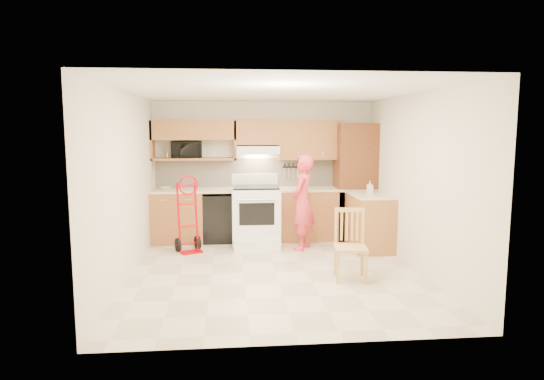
{
  "coord_description": "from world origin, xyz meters",
  "views": [
    {
      "loc": [
        -0.62,
        -6.33,
        1.99
      ],
      "look_at": [
        0.0,
        0.5,
        1.1
      ],
      "focal_mm": 30.81,
      "sensor_mm": 36.0,
      "label": 1
    }
  ],
  "objects": [
    {
      "name": "range_hood",
      "position": [
        -0.12,
        2.02,
        1.63
      ],
      "size": [
        0.76,
        0.46,
        0.14
      ],
      "primitive_type": "cube",
      "color": "white",
      "rests_on": "wall_back"
    },
    {
      "name": "wall_back",
      "position": [
        0.0,
        2.26,
        1.25
      ],
      "size": [
        4.0,
        0.02,
        2.5
      ],
      "primitive_type": "cube",
      "color": "beige",
      "rests_on": "ground"
    },
    {
      "name": "wall_left",
      "position": [
        -2.01,
        0.0,
        1.25
      ],
      "size": [
        0.02,
        4.5,
        2.5
      ],
      "primitive_type": "cube",
      "color": "beige",
      "rests_on": "ground"
    },
    {
      "name": "floor",
      "position": [
        0.0,
        0.0,
        -0.01
      ],
      "size": [
        4.0,
        4.5,
        0.02
      ],
      "primitive_type": "cube",
      "color": "beige",
      "rests_on": "ground"
    },
    {
      "name": "upper_cab_center",
      "position": [
        -0.12,
        2.08,
        1.94
      ],
      "size": [
        0.76,
        0.33,
        0.44
      ],
      "primitive_type": "cube",
      "color": "#AF6F36",
      "rests_on": "wall_back"
    },
    {
      "name": "pantry_tall",
      "position": [
        1.65,
        1.95,
        1.05
      ],
      "size": [
        0.7,
        0.6,
        2.1
      ],
      "primitive_type": "cube",
      "color": "brown",
      "rests_on": "ground"
    },
    {
      "name": "ceiling",
      "position": [
        0.0,
        0.0,
        2.51
      ],
      "size": [
        4.0,
        4.5,
        0.02
      ],
      "primitive_type": "cube",
      "color": "white",
      "rests_on": "ground"
    },
    {
      "name": "microwave",
      "position": [
        -1.38,
        2.08,
        1.64
      ],
      "size": [
        0.56,
        0.4,
        0.3
      ],
      "primitive_type": "imported",
      "rotation": [
        0.0,
        0.0,
        0.06
      ],
      "color": "black",
      "rests_on": "upper_shelf_mw"
    },
    {
      "name": "bowl",
      "position": [
        -1.75,
        1.95,
        0.96
      ],
      "size": [
        0.24,
        0.24,
        0.05
      ],
      "primitive_type": "imported",
      "rotation": [
        0.0,
        0.0,
        0.25
      ],
      "color": "white",
      "rests_on": "countertop_left"
    },
    {
      "name": "dining_chair",
      "position": [
        0.97,
        -0.42,
        0.47
      ],
      "size": [
        0.48,
        0.51,
        0.94
      ],
      "primitive_type": null,
      "rotation": [
        0.0,
        0.0,
        -0.14
      ],
      "color": "#E2AB58",
      "rests_on": "ground"
    },
    {
      "name": "countertop_left",
      "position": [
        -1.25,
        1.95,
        0.92
      ],
      "size": [
        1.5,
        0.63,
        0.04
      ],
      "primitive_type": "cube",
      "color": "beige",
      "rests_on": "lower_cab_left"
    },
    {
      "name": "hand_truck",
      "position": [
        -1.29,
        1.22,
        0.57
      ],
      "size": [
        0.57,
        0.55,
        1.14
      ],
      "primitive_type": null,
      "rotation": [
        0.0,
        0.0,
        0.39
      ],
      "color": "#BD020D",
      "rests_on": "ground"
    },
    {
      "name": "lower_cab_right",
      "position": [
        0.83,
        1.95,
        0.45
      ],
      "size": [
        1.14,
        0.6,
        0.9
      ],
      "primitive_type": "cube",
      "color": "#AF6F36",
      "rests_on": "ground"
    },
    {
      "name": "countertop_return",
      "position": [
        1.7,
        1.15,
        0.92
      ],
      "size": [
        0.63,
        1.0,
        0.04
      ],
      "primitive_type": "cube",
      "color": "beige",
      "rests_on": "cab_return_right"
    },
    {
      "name": "lower_cab_left",
      "position": [
        -1.55,
        1.95,
        0.45
      ],
      "size": [
        0.9,
        0.6,
        0.9
      ],
      "primitive_type": "cube",
      "color": "#AF6F36",
      "rests_on": "ground"
    },
    {
      "name": "soap_bottle",
      "position": [
        1.7,
        1.18,
        1.04
      ],
      "size": [
        0.11,
        0.11,
        0.21
      ],
      "primitive_type": "imported",
      "rotation": [
        0.0,
        0.0,
        -0.14
      ],
      "color": "white",
      "rests_on": "countertop_return"
    },
    {
      "name": "upper_cab_right",
      "position": [
        0.83,
        2.08,
        1.8
      ],
      "size": [
        1.14,
        0.33,
        0.7
      ],
      "primitive_type": "cube",
      "color": "#AF6F36",
      "rests_on": "wall_back"
    },
    {
      "name": "countertop_right",
      "position": [
        0.83,
        1.95,
        0.92
      ],
      "size": [
        1.14,
        0.63,
        0.04
      ],
      "primitive_type": "cube",
      "color": "beige",
      "rests_on": "lower_cab_right"
    },
    {
      "name": "knife_strip",
      "position": [
        0.55,
        2.21,
        1.24
      ],
      "size": [
        0.4,
        0.05,
        0.29
      ],
      "primitive_type": null,
      "color": "black",
      "rests_on": "backsplash"
    },
    {
      "name": "dishwasher",
      "position": [
        -0.8,
        1.95,
        0.42
      ],
      "size": [
        0.6,
        0.6,
        0.85
      ],
      "primitive_type": "cube",
      "color": "black",
      "rests_on": "ground"
    },
    {
      "name": "cab_return_right",
      "position": [
        1.7,
        1.15,
        0.45
      ],
      "size": [
        0.6,
        1.0,
        0.9
      ],
      "primitive_type": "cube",
      "color": "#AF6F36",
      "rests_on": "ground"
    },
    {
      "name": "wall_right",
      "position": [
        2.01,
        0.0,
        1.25
      ],
      "size": [
        0.02,
        4.5,
        2.5
      ],
      "primitive_type": "cube",
      "color": "beige",
      "rests_on": "ground"
    },
    {
      "name": "person",
      "position": [
        0.57,
        1.22,
        0.79
      ],
      "size": [
        0.59,
        0.68,
        1.59
      ],
      "primitive_type": "imported",
      "rotation": [
        0.0,
        0.0,
        -2.01
      ],
      "color": "#E43942",
      "rests_on": "ground"
    },
    {
      "name": "upper_cab_left",
      "position": [
        -1.25,
        2.08,
        1.98
      ],
      "size": [
        1.5,
        0.33,
        0.34
      ],
      "primitive_type": "cube",
      "color": "#AF6F36",
      "rests_on": "wall_back"
    },
    {
      "name": "backsplash",
      "position": [
        0.0,
        2.23,
        1.2
      ],
      "size": [
        3.92,
        0.03,
        0.55
      ],
      "primitive_type": "cube",
      "color": "beige",
      "rests_on": "wall_back"
    },
    {
      "name": "range",
      "position": [
        -0.18,
        1.6,
        0.6
      ],
      "size": [
        0.82,
        1.08,
        1.21
      ],
      "primitive_type": null,
      "color": "white",
      "rests_on": "ground"
    },
    {
      "name": "upper_shelf_mw",
      "position": [
        -1.25,
        2.08,
        1.47
      ],
      "size": [
        1.5,
        0.33,
        0.04
      ],
      "primitive_type": "cube",
      "color": "#AF6F36",
      "rests_on": "wall_back"
    },
    {
      "name": "wall_front",
      "position": [
        0.0,
        -2.26,
        1.25
      ],
      "size": [
        4.0,
        0.02,
        2.5
      ],
      "primitive_type": "cube",
      "color": "beige",
      "rests_on": "ground"
    }
  ]
}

